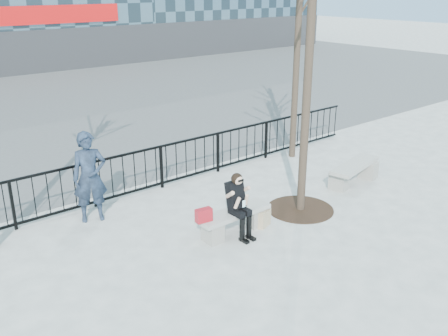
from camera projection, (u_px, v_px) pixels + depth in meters
ground at (234, 233)px, 10.25m from camera, size 120.00×120.00×0.00m
street_surface at (4, 105)px, 21.10m from camera, size 60.00×23.00×0.01m
railing at (154, 169)px, 12.23m from camera, size 14.00×0.06×1.10m
tree_grate at (300, 209)px, 11.30m from camera, size 1.50×1.50×0.02m
bench_main at (234, 220)px, 10.14m from camera, size 1.65×0.46×0.49m
bench_second at (355, 171)px, 12.69m from camera, size 1.82×0.51×0.54m
seated_woman at (239, 206)px, 9.90m from camera, size 0.50×0.64×1.34m
handbag at (204, 215)px, 9.60m from camera, size 0.34×0.20×0.26m
shopping_bag at (264, 218)px, 10.47m from camera, size 0.40×0.26×0.35m
standing_man at (90, 177)px, 10.50m from camera, size 0.83×0.67×1.97m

